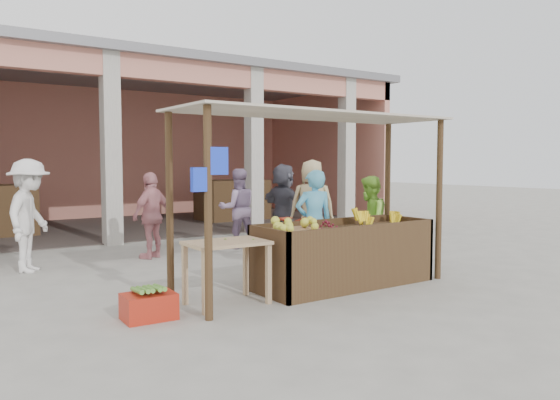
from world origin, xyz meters
TOP-DOWN VIEW (x-y plane):
  - ground at (0.00, 0.00)m, footprint 60.00×60.00m
  - market_building at (0.05, 8.93)m, footprint 14.40×6.40m
  - fruit_stall at (0.50, 0.00)m, footprint 2.60×0.95m
  - stall_awning at (-0.01, 0.06)m, footprint 4.09×1.35m
  - banana_heap at (1.09, -0.00)m, footprint 1.06×0.58m
  - melon_tray at (-0.41, -0.05)m, footprint 0.71×0.61m
  - berry_heap at (0.21, 0.05)m, footprint 0.40×0.33m
  - side_table at (-1.36, 0.03)m, footprint 0.98×0.67m
  - papaya_pile at (-1.36, 0.03)m, footprint 0.77×0.44m
  - red_crate at (-2.38, -0.04)m, footprint 0.57×0.42m
  - plantain_bundle at (-2.38, -0.04)m, footprint 0.43×0.30m
  - produce_sacks at (2.77, 5.38)m, footprint 0.87×0.65m
  - vendor_blue at (0.56, 0.77)m, footprint 0.76×0.65m
  - vendor_green at (1.82, 0.88)m, footprint 0.88×0.79m
  - motorcycle at (1.32, 2.36)m, footprint 1.07×2.12m
  - shopper_a at (-2.96, 3.54)m, footprint 1.17×1.38m
  - shopper_b at (-0.92, 3.62)m, footprint 1.11×0.90m
  - shopper_c at (2.01, 2.69)m, footprint 1.14×1.05m
  - shopper_d at (2.07, 3.75)m, footprint 0.80×1.71m
  - shopper_f at (0.95, 3.77)m, footprint 0.96×0.71m

SIDE VIEW (x-z plane):
  - ground at x=0.00m, z-range 0.00..0.00m
  - red_crate at x=-2.38m, z-range 0.00..0.29m
  - produce_sacks at x=2.77m, z-range 0.00..0.53m
  - plantain_bundle at x=-2.38m, z-range 0.29..0.38m
  - fruit_stall at x=0.50m, z-range 0.00..0.80m
  - motorcycle at x=1.32m, z-range 0.00..1.06m
  - side_table at x=-1.36m, z-range 0.25..1.03m
  - vendor_green at x=1.82m, z-range 0.00..1.59m
  - shopper_b at x=-0.92m, z-range 0.00..1.66m
  - berry_heap at x=0.21m, z-range 0.80..0.93m
  - vendor_blue at x=0.56m, z-range 0.00..1.73m
  - shopper_f at x=0.95m, z-range 0.00..1.75m
  - papaya_pile at x=-1.36m, z-range 0.78..1.00m
  - melon_tray at x=-0.41m, z-range 0.79..0.98m
  - banana_heap at x=1.09m, z-range 0.80..0.99m
  - shopper_d at x=2.07m, z-range 0.00..1.80m
  - shopper_a at x=-2.96m, z-range 0.00..1.93m
  - shopper_c at x=2.01m, z-range 0.00..1.98m
  - stall_awning at x=-0.01m, z-range 0.78..3.17m
  - market_building at x=0.05m, z-range 0.60..4.80m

